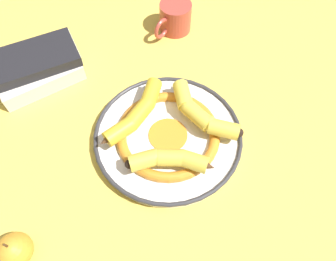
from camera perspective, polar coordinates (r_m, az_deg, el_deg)
ground_plane at (r=0.75m, az=1.69°, el=-0.22°), size 2.80×2.80×0.00m
decorative_bowl at (r=0.72m, az=0.00°, el=-0.94°), size 0.33×0.33×0.03m
banana_a at (r=0.71m, az=-5.58°, el=2.93°), size 0.11×0.20×0.04m
banana_b at (r=0.71m, az=5.67°, el=3.15°), size 0.16×0.14×0.04m
banana_c at (r=0.65m, az=0.39°, el=-5.10°), size 0.18×0.07×0.04m
book_stack at (r=0.88m, az=-21.77°, el=10.10°), size 0.24×0.23×0.07m
coffee_mug at (r=0.94m, az=1.17°, el=19.12°), size 0.09×0.12×0.08m
apple at (r=0.67m, az=-25.13°, el=-18.36°), size 0.06×0.06×0.08m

